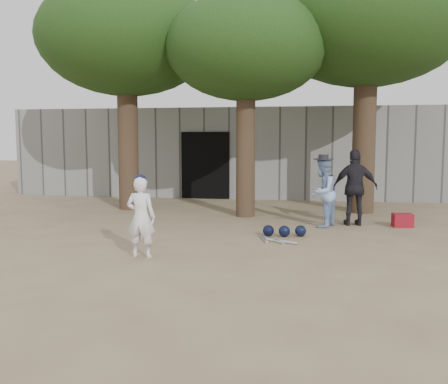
% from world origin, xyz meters
% --- Properties ---
extents(ground, '(70.00, 70.00, 0.00)m').
position_xyz_m(ground, '(0.00, 0.00, 0.00)').
color(ground, '#937C5E').
rests_on(ground, ground).
extents(boy_player, '(0.50, 0.34, 1.34)m').
position_xyz_m(boy_player, '(-0.53, -0.52, 0.67)').
color(boy_player, white).
rests_on(boy_player, ground).
extents(spectator_blue, '(0.83, 0.92, 1.55)m').
position_xyz_m(spectator_blue, '(2.49, 2.94, 0.77)').
color(spectator_blue, '#8CA8D8').
rests_on(spectator_blue, ground).
extents(spectator_dark, '(1.06, 0.55, 1.73)m').
position_xyz_m(spectator_dark, '(3.22, 3.28, 0.86)').
color(spectator_dark, black).
rests_on(spectator_dark, ground).
extents(red_bag, '(0.45, 0.36, 0.30)m').
position_xyz_m(red_bag, '(4.26, 3.24, 0.15)').
color(red_bag, maroon).
rests_on(red_bag, ground).
extents(back_building, '(16.00, 5.24, 3.00)m').
position_xyz_m(back_building, '(-0.00, 10.33, 1.50)').
color(back_building, gray).
rests_on(back_building, ground).
extents(helmet_row, '(0.87, 0.32, 0.23)m').
position_xyz_m(helmet_row, '(1.72, 1.66, 0.11)').
color(helmet_row, black).
rests_on(helmet_row, ground).
extents(bat_pile, '(0.82, 0.78, 0.06)m').
position_xyz_m(bat_pile, '(1.51, 1.16, 0.03)').
color(bat_pile, silver).
rests_on(bat_pile, ground).
extents(tree_row, '(11.40, 5.80, 6.69)m').
position_xyz_m(tree_row, '(0.74, 5.02, 4.69)').
color(tree_row, brown).
rests_on(tree_row, ground).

